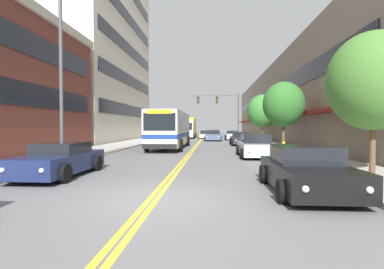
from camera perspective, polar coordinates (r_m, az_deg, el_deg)
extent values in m
plane|color=slate|center=(44.97, 1.89, -0.84)|extent=(240.00, 240.00, 0.00)
cube|color=#B2ADA5|center=(45.79, -7.18, -0.70)|extent=(3.44, 106.00, 0.16)
cube|color=#B2ADA5|center=(45.30, 11.06, -0.75)|extent=(3.44, 106.00, 0.16)
cube|color=yellow|center=(44.98, 1.76, -0.83)|extent=(0.14, 106.00, 0.01)
cube|color=yellow|center=(44.97, 2.02, -0.83)|extent=(0.14, 106.00, 0.01)
cube|color=#B2A893|center=(21.69, -27.64, 20.62)|extent=(0.24, 16.97, 0.60)
cube|color=black|center=(20.61, -27.64, 6.53)|extent=(0.08, 14.94, 1.40)
cube|color=black|center=(21.09, -27.75, 14.71)|extent=(0.08, 14.94, 1.40)
cube|color=beige|center=(43.65, -19.77, 17.25)|extent=(12.00, 23.77, 27.51)
cube|color=black|center=(40.05, -11.67, 4.45)|extent=(0.08, 21.87, 1.40)
cube|color=black|center=(40.43, -11.70, 10.02)|extent=(0.08, 21.87, 1.40)
cube|color=black|center=(41.19, -11.73, 15.44)|extent=(0.08, 21.87, 1.40)
cube|color=black|center=(42.30, -11.77, 20.61)|extent=(0.08, 21.87, 1.40)
cube|color=gray|center=(46.48, 18.44, 5.29)|extent=(8.00, 68.00, 9.94)
cube|color=maroon|center=(45.47, 12.85, 2.81)|extent=(1.10, 61.20, 0.24)
cube|color=black|center=(45.74, 13.51, 6.89)|extent=(0.08, 61.20, 1.40)
cube|color=silver|center=(26.16, -4.13, 1.19)|extent=(2.49, 10.91, 2.77)
cube|color=navy|center=(26.17, -4.13, -0.03)|extent=(2.51, 10.93, 0.32)
cube|color=black|center=(26.70, -3.97, 2.15)|extent=(2.52, 8.51, 1.00)
cube|color=black|center=(20.75, -6.24, 2.44)|extent=(2.24, 0.04, 1.22)
cube|color=yellow|center=(20.76, -6.25, 4.35)|extent=(1.79, 0.06, 0.28)
cube|color=black|center=(20.78, -6.24, -2.26)|extent=(2.44, 0.08, 0.32)
cylinder|color=black|center=(22.78, -8.61, -2.00)|extent=(0.30, 1.00, 1.00)
cylinder|color=black|center=(22.36, -2.21, -2.05)|extent=(0.30, 1.00, 1.00)
cylinder|color=black|center=(29.35, -5.77, -1.18)|extent=(0.30, 1.00, 1.00)
cylinder|color=black|center=(29.04, -0.81, -1.20)|extent=(0.30, 1.00, 1.00)
cube|color=beige|center=(41.88, -4.16, -0.37)|extent=(1.89, 4.04, 0.58)
cube|color=black|center=(42.02, -4.13, 0.40)|extent=(1.63, 1.78, 0.55)
cylinder|color=black|center=(40.79, -5.75, -0.62)|extent=(0.22, 0.68, 0.68)
cylinder|color=black|center=(40.52, -3.06, -0.63)|extent=(0.22, 0.68, 0.68)
cylinder|color=black|center=(43.26, -5.20, -0.49)|extent=(0.22, 0.68, 0.68)
cylinder|color=black|center=(43.00, -2.65, -0.50)|extent=(0.22, 0.68, 0.68)
sphere|color=silver|center=(39.96, -5.51, -0.43)|extent=(0.16, 0.16, 0.16)
sphere|color=silver|center=(39.77, -3.63, -0.43)|extent=(0.16, 0.16, 0.16)
cube|color=red|center=(43.98, -4.67, -0.24)|extent=(0.18, 0.04, 0.10)
cube|color=red|center=(43.80, -2.91, -0.24)|extent=(0.18, 0.04, 0.10)
cube|color=#19234C|center=(12.72, -23.89, -4.88)|extent=(1.83, 4.60, 0.68)
cube|color=black|center=(12.83, -23.54, -2.35)|extent=(1.57, 2.03, 0.42)
cylinder|color=black|center=(12.02, -31.06, -6.27)|extent=(0.22, 0.66, 0.66)
cylinder|color=black|center=(11.06, -23.03, -6.84)|extent=(0.22, 0.66, 0.66)
cylinder|color=black|center=(14.43, -24.53, -4.90)|extent=(0.22, 0.66, 0.66)
cylinder|color=black|center=(13.64, -17.58, -5.20)|extent=(0.22, 0.66, 0.66)
sphere|color=silver|center=(11.10, -32.47, -5.76)|extent=(0.16, 0.16, 0.16)
sphere|color=silver|center=(10.39, -26.75, -6.16)|extent=(0.16, 0.16, 0.16)
cube|color=red|center=(15.06, -22.01, -3.74)|extent=(0.18, 0.04, 0.10)
cube|color=red|center=(14.54, -17.33, -3.88)|extent=(0.18, 0.04, 0.10)
cube|color=black|center=(9.40, 20.94, -7.21)|extent=(1.95, 4.30, 0.68)
cube|color=black|center=(9.49, 20.68, -3.52)|extent=(1.68, 1.89, 0.51)
cylinder|color=black|center=(7.91, 16.79, -10.31)|extent=(0.22, 0.61, 0.61)
cylinder|color=black|center=(8.58, 30.07, -9.54)|extent=(0.22, 0.61, 0.61)
cylinder|color=black|center=(10.49, 13.51, -7.35)|extent=(0.22, 0.61, 0.61)
cylinder|color=black|center=(11.00, 23.88, -7.03)|extent=(0.22, 0.61, 0.61)
sphere|color=silver|center=(7.15, 20.82, -9.71)|extent=(0.16, 0.16, 0.16)
sphere|color=silver|center=(7.66, 30.76, -9.09)|extent=(0.16, 0.16, 0.16)
cube|color=red|center=(11.31, 14.29, -5.50)|extent=(0.18, 0.04, 0.10)
cube|color=red|center=(11.65, 21.13, -5.35)|extent=(0.18, 0.04, 0.10)
cube|color=white|center=(41.77, 7.70, -0.31)|extent=(1.77, 4.12, 0.69)
cube|color=black|center=(41.92, 7.69, 0.45)|extent=(1.53, 1.81, 0.42)
cylinder|color=black|center=(40.45, 6.54, -0.65)|extent=(0.22, 0.66, 0.66)
cylinder|color=black|center=(40.58, 9.10, -0.66)|extent=(0.22, 0.66, 0.66)
cylinder|color=black|center=(43.00, 6.38, -0.52)|extent=(0.22, 0.66, 0.66)
cylinder|color=black|center=(43.12, 8.79, -0.52)|extent=(0.22, 0.66, 0.66)
sphere|color=silver|center=(39.66, 7.01, -0.37)|extent=(0.16, 0.16, 0.16)
sphere|color=silver|center=(39.75, 8.80, -0.37)|extent=(0.16, 0.16, 0.16)
cube|color=red|center=(43.80, 6.69, -0.18)|extent=(0.18, 0.04, 0.10)
cube|color=red|center=(43.88, 8.35, -0.18)|extent=(0.18, 0.04, 0.10)
cube|color=#232328|center=(30.75, 9.26, -1.02)|extent=(1.85, 4.21, 0.67)
cube|color=black|center=(30.90, 9.24, 0.05)|extent=(1.59, 1.85, 0.47)
cylinder|color=black|center=(29.39, 7.65, -1.48)|extent=(0.22, 0.69, 0.69)
cylinder|color=black|center=(29.57, 11.33, -1.48)|extent=(0.22, 0.69, 0.69)
cylinder|color=black|center=(31.99, 7.35, -1.23)|extent=(0.22, 0.69, 0.69)
cylinder|color=black|center=(32.16, 10.72, -1.23)|extent=(0.22, 0.69, 0.69)
sphere|color=silver|center=(28.58, 8.36, -1.15)|extent=(0.16, 0.16, 0.16)
sphere|color=silver|center=(28.71, 10.95, -1.15)|extent=(0.16, 0.16, 0.16)
cube|color=red|center=(32.81, 7.75, -0.79)|extent=(0.18, 0.04, 0.10)
cube|color=red|center=(32.92, 10.07, -0.79)|extent=(0.18, 0.04, 0.10)
cube|color=#B7B7BC|center=(19.10, 12.08, -2.64)|extent=(1.94, 4.46, 0.70)
cube|color=black|center=(19.24, 12.02, -0.75)|extent=(1.67, 1.96, 0.55)
cylinder|color=black|center=(17.63, 9.52, -3.66)|extent=(0.22, 0.63, 0.63)
cylinder|color=black|center=(17.93, 15.86, -3.61)|extent=(0.22, 0.63, 0.63)
cylinder|color=black|center=(20.37, 8.75, -2.94)|extent=(0.22, 0.63, 0.63)
cylinder|color=black|center=(20.64, 14.26, -2.92)|extent=(0.22, 0.63, 0.63)
sphere|color=silver|center=(16.78, 10.88, -3.10)|extent=(0.16, 0.16, 0.16)
sphere|color=silver|center=(17.00, 15.44, -3.07)|extent=(0.16, 0.16, 0.16)
cube|color=red|center=(21.23, 9.35, -2.11)|extent=(0.18, 0.04, 0.10)
cube|color=red|center=(21.41, 13.08, -2.09)|extent=(0.18, 0.04, 0.10)
cube|color=#38383D|center=(56.58, 4.30, 0.14)|extent=(1.95, 4.19, 0.58)
cube|color=black|center=(56.73, 4.30, 0.67)|extent=(1.68, 1.84, 0.46)
cylinder|color=black|center=(55.29, 3.28, -0.05)|extent=(0.22, 0.64, 0.64)
cylinder|color=black|center=(55.30, 5.34, -0.05)|extent=(0.22, 0.64, 0.64)
cylinder|color=black|center=(57.88, 3.30, 0.03)|extent=(0.22, 0.64, 0.64)
cylinder|color=black|center=(57.89, 5.28, 0.03)|extent=(0.22, 0.64, 0.64)
sphere|color=silver|center=(54.46, 3.60, 0.11)|extent=(0.16, 0.16, 0.16)
sphere|color=silver|center=(54.47, 5.03, 0.11)|extent=(0.16, 0.16, 0.16)
cube|color=red|center=(58.68, 3.60, 0.22)|extent=(0.18, 0.04, 0.10)
cube|color=red|center=(58.69, 4.97, 0.22)|extent=(0.18, 0.04, 0.10)
cube|color=#BCAD89|center=(45.72, 2.64, -0.22)|extent=(1.83, 4.50, 0.57)
cube|color=black|center=(45.89, 2.64, 0.45)|extent=(1.57, 1.98, 0.50)
cylinder|color=black|center=(44.36, 1.39, -0.46)|extent=(0.22, 0.63, 0.63)
cylinder|color=black|center=(44.32, 3.81, -0.47)|extent=(0.22, 0.63, 0.63)
cylinder|color=black|center=(47.15, 1.53, -0.34)|extent=(0.22, 0.63, 0.63)
cylinder|color=black|center=(47.11, 3.81, -0.34)|extent=(0.22, 0.63, 0.63)
sphere|color=silver|center=(43.47, 1.73, -0.28)|extent=(0.16, 0.16, 0.16)
sphere|color=silver|center=(43.44, 3.42, -0.28)|extent=(0.16, 0.16, 0.16)
cube|color=red|center=(48.00, 1.91, -0.10)|extent=(0.18, 0.04, 0.10)
cube|color=red|center=(47.97, 3.48, -0.10)|extent=(0.18, 0.04, 0.10)
cube|color=#475675|center=(39.42, 4.03, -0.42)|extent=(1.94, 4.29, 0.71)
cube|color=black|center=(39.57, 4.03, 0.46)|extent=(1.67, 1.89, 0.50)
cylinder|color=black|center=(38.11, 2.54, -0.82)|extent=(0.22, 0.62, 0.62)
cylinder|color=black|center=(38.11, 5.52, -0.82)|extent=(0.22, 0.62, 0.62)
cylinder|color=black|center=(40.76, 2.63, -0.66)|extent=(0.22, 0.62, 0.62)
cylinder|color=black|center=(40.77, 5.41, -0.66)|extent=(0.22, 0.62, 0.62)
sphere|color=silver|center=(37.26, 2.99, -0.48)|extent=(0.16, 0.16, 0.16)
sphere|color=silver|center=(37.26, 5.08, -0.49)|extent=(0.16, 0.16, 0.16)
cube|color=red|center=(41.57, 3.06, -0.26)|extent=(0.18, 0.04, 0.10)
cube|color=red|center=(41.58, 4.98, -0.27)|extent=(0.18, 0.04, 0.10)
cube|color=white|center=(45.48, -1.10, 1.02)|extent=(2.22, 2.30, 2.40)
cube|color=black|center=(44.31, -1.23, 1.56)|extent=(1.89, 0.04, 1.06)
cube|color=yellow|center=(49.29, -0.71, 1.41)|extent=(2.27, 5.36, 2.99)
cylinder|color=black|center=(45.61, -2.53, -0.27)|extent=(0.28, 0.84, 0.84)
cylinder|color=black|center=(45.42, 0.34, -0.28)|extent=(0.28, 0.84, 0.84)
cylinder|color=black|center=(51.02, -1.85, -0.07)|extent=(0.28, 0.84, 0.84)
cylinder|color=black|center=(50.84, 0.71, -0.08)|extent=(0.28, 0.84, 0.84)
cylinder|color=#47474C|center=(42.50, 8.81, 3.43)|extent=(0.18, 0.18, 6.57)
cylinder|color=#47474C|center=(42.54, 4.33, 7.40)|extent=(6.63, 0.11, 0.11)
cube|color=black|center=(42.48, 4.78, 6.60)|extent=(0.34, 0.26, 0.92)
sphere|color=red|center=(42.35, 4.79, 6.99)|extent=(0.18, 0.18, 0.18)
sphere|color=yellow|center=(42.32, 4.78, 6.62)|extent=(0.18, 0.18, 0.18)
sphere|color=green|center=(42.30, 4.78, 6.24)|extent=(0.18, 0.18, 0.18)
cylinder|color=black|center=(42.53, 4.78, 7.31)|extent=(0.02, 0.02, 0.14)
cube|color=black|center=(42.53, 1.18, 6.60)|extent=(0.34, 0.26, 0.92)
sphere|color=red|center=(42.39, 1.17, 6.99)|extent=(0.18, 0.18, 0.18)
sphere|color=yellow|center=(42.37, 1.17, 6.62)|extent=(0.18, 0.18, 0.18)
sphere|color=green|center=(42.34, 1.17, 6.24)|extent=(0.18, 0.18, 0.18)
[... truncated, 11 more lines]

